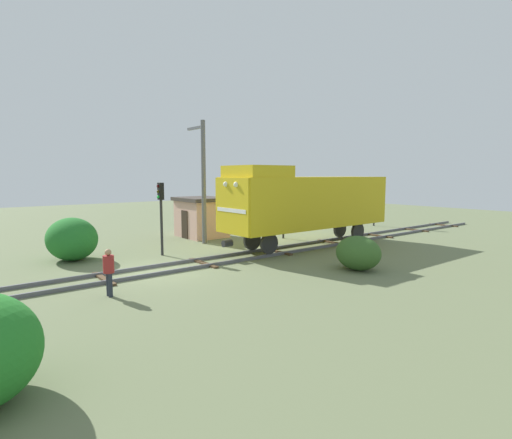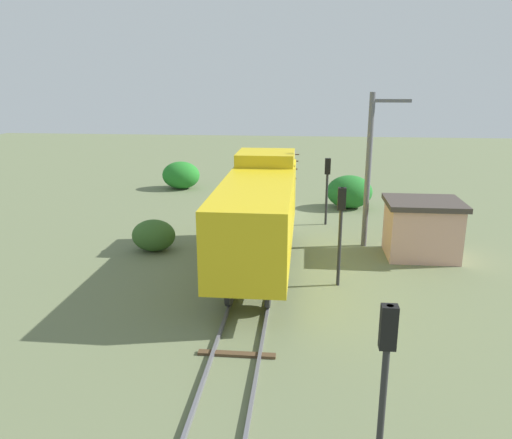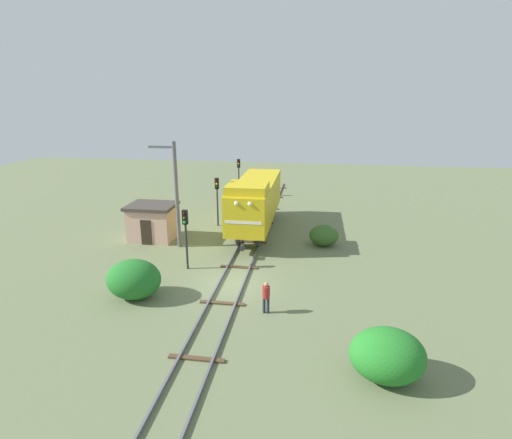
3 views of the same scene
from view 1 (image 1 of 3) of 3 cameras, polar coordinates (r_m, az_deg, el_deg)
ground_plane at (r=18.47m, az=-13.88°, el=-7.19°), size 90.00×90.00×0.00m
railway_track at (r=18.46m, az=-13.89°, el=-6.98°), size 2.40×56.57×0.16m
locomotive at (r=23.50m, az=7.22°, el=2.67°), size 2.90×11.60×4.60m
traffic_signal_near at (r=21.66m, az=-13.44°, el=2.05°), size 0.32×0.34×3.87m
traffic_signal_mid at (r=26.83m, az=3.94°, el=3.32°), size 0.32×0.34×4.10m
traffic_signal_far at (r=34.90m, az=16.60°, el=3.77°), size 0.32×0.34×4.08m
worker_near_track at (r=15.04m, az=-20.30°, el=-6.62°), size 0.38×0.38×1.70m
catenary_mast at (r=25.00m, az=-7.57°, el=5.79°), size 1.94×0.28×7.60m
relay_hut at (r=27.90m, az=-7.80°, el=0.39°), size 3.50×2.90×2.74m
bush_near at (r=22.06m, az=-24.81°, el=-2.55°), size 2.96×2.42×2.15m
bush_far at (r=18.62m, az=14.39°, el=-4.65°), size 2.14×1.75×1.55m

